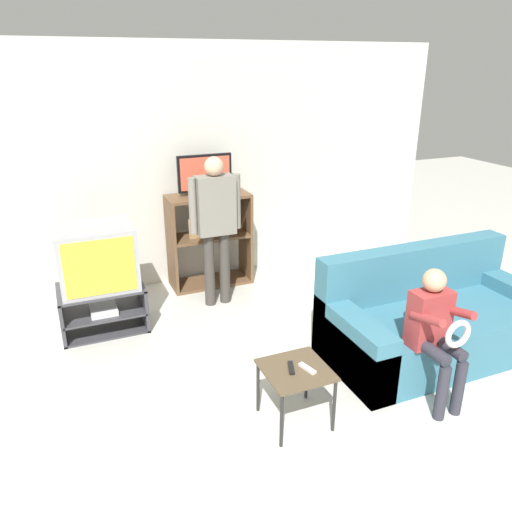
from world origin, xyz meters
The scene contains 11 objects.
wall_back centered at (0.00, 3.98, 1.30)m, with size 6.40×0.06×2.60m.
tv_stand centered at (-1.01, 3.11, 0.21)m, with size 0.77×0.54×0.43m.
television_main centered at (-1.01, 3.13, 0.72)m, with size 0.68×0.54×0.59m.
media_shelf centered at (0.25, 3.71, 0.53)m, with size 0.90×0.40×1.04m.
television_flat centered at (0.23, 3.73, 1.25)m, with size 0.59×0.20×0.43m.
snack_table centered at (0.07, 1.22, 0.38)m, with size 0.44×0.44×0.43m.
remote_control_black centered at (0.04, 1.24, 0.44)m, with size 0.04×0.14×0.02m, color black.
remote_control_white centered at (0.14, 1.19, 0.44)m, with size 0.04×0.14×0.02m, color silver.
couch centered at (1.59, 1.60, 0.29)m, with size 1.90×0.92×0.88m.
person_standing_adult centered at (0.16, 3.20, 0.93)m, with size 0.53×0.20×1.55m.
person_seated_child centered at (1.11, 1.07, 0.61)m, with size 0.33×0.43×1.03m.
Camera 1 is at (-1.29, -1.34, 2.39)m, focal length 35.00 mm.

